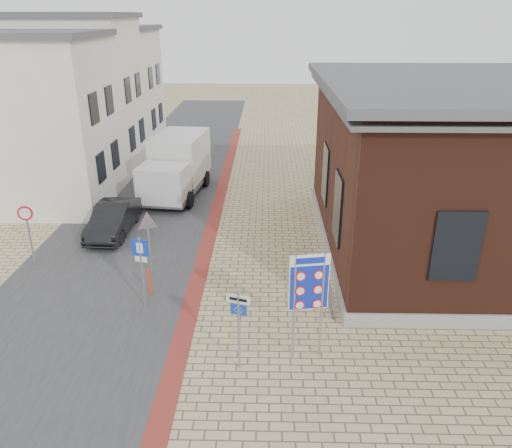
% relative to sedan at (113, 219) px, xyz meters
% --- Properties ---
extents(ground, '(120.00, 120.00, 0.00)m').
position_rel_sedan_xyz_m(ground, '(6.24, -7.99, -0.68)').
color(ground, tan).
rests_on(ground, ground).
extents(road_strip, '(7.00, 60.00, 0.02)m').
position_rel_sedan_xyz_m(road_strip, '(0.74, 7.01, -0.67)').
color(road_strip, '#38383A').
rests_on(road_strip, ground).
extents(curb_strip, '(0.60, 40.00, 0.02)m').
position_rel_sedan_xyz_m(curb_strip, '(4.24, 2.01, -0.67)').
color(curb_strip, maroon).
rests_on(curb_strip, ground).
extents(brick_building, '(13.00, 13.00, 6.80)m').
position_rel_sedan_xyz_m(brick_building, '(15.23, -1.00, 2.80)').
color(brick_building, gray).
rests_on(brick_building, ground).
extents(townhouse_near, '(7.40, 6.40, 8.30)m').
position_rel_sedan_xyz_m(townhouse_near, '(-4.75, 4.01, 3.49)').
color(townhouse_near, silver).
rests_on(townhouse_near, ground).
extents(townhouse_mid, '(7.40, 6.40, 9.10)m').
position_rel_sedan_xyz_m(townhouse_mid, '(-4.75, 10.01, 3.88)').
color(townhouse_mid, silver).
rests_on(townhouse_mid, ground).
extents(townhouse_far, '(7.40, 6.40, 8.30)m').
position_rel_sedan_xyz_m(townhouse_far, '(-4.75, 16.01, 3.49)').
color(townhouse_far, silver).
rests_on(townhouse_far, ground).
extents(bike_rack, '(0.08, 1.80, 0.60)m').
position_rel_sedan_xyz_m(bike_rack, '(8.89, -5.79, -0.42)').
color(bike_rack, slate).
rests_on(bike_rack, ground).
extents(sedan, '(1.55, 4.18, 1.36)m').
position_rel_sedan_xyz_m(sedan, '(0.00, 0.00, 0.00)').
color(sedan, black).
rests_on(sedan, ground).
extents(box_truck, '(3.09, 6.18, 3.11)m').
position_rel_sedan_xyz_m(box_truck, '(1.96, 5.23, 0.92)').
color(box_truck, slate).
rests_on(box_truck, ground).
extents(border_sign, '(1.09, 0.23, 3.21)m').
position_rel_sedan_xyz_m(border_sign, '(7.89, -8.46, 1.64)').
color(border_sign, gray).
rests_on(border_sign, ground).
extents(essen_sign, '(0.64, 0.24, 2.46)m').
position_rel_sedan_xyz_m(essen_sign, '(6.03, -9.04, 0.95)').
color(essen_sign, gray).
rests_on(essen_sign, ground).
extents(parking_sign, '(0.55, 0.17, 2.52)m').
position_rel_sedan_xyz_m(parking_sign, '(2.74, -5.99, 1.04)').
color(parking_sign, gray).
rests_on(parking_sign, ground).
extents(yield_sign, '(0.82, 0.36, 2.42)m').
position_rel_sedan_xyz_m(yield_sign, '(2.44, -3.65, 1.16)').
color(yield_sign, gray).
rests_on(yield_sign, ground).
extents(speed_sign, '(0.57, 0.12, 2.43)m').
position_rel_sedan_xyz_m(speed_sign, '(-2.26, -3.07, 0.95)').
color(speed_sign, gray).
rests_on(speed_sign, ground).
extents(bollard, '(0.10, 0.10, 0.97)m').
position_rel_sedan_xyz_m(bollard, '(2.74, -5.19, -0.20)').
color(bollard, '#F8350D').
rests_on(bollard, ground).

